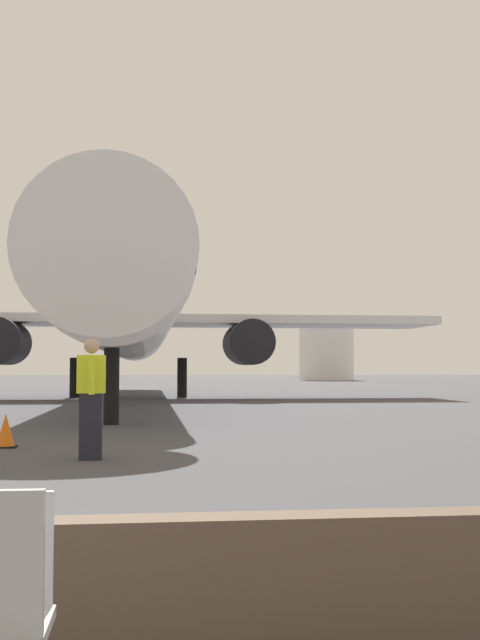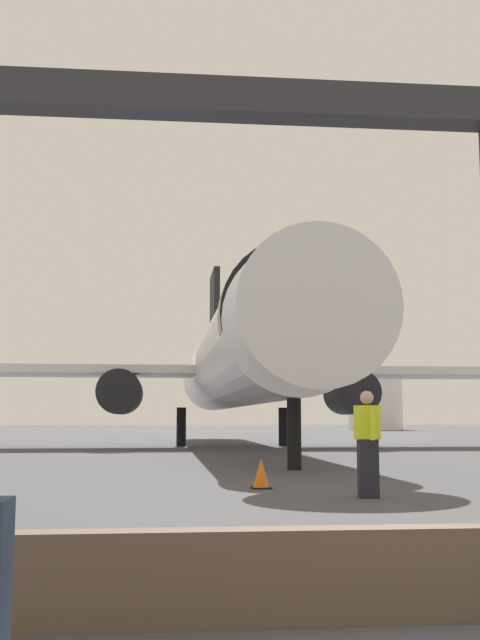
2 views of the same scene
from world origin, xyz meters
name	(u,v)px [view 2 (image 2 of 2)]	position (x,y,z in m)	size (l,w,h in m)	color
ground_plane	(202,441)	(0.00, 40.00, 0.00)	(220.00, 220.00, 0.00)	#424247
airplane	(239,363)	(1.03, 28.84, 3.69)	(26.98, 35.70, 10.61)	silver
ground_crew_worker	(368,442)	(1.05, 7.64, 0.90)	(0.40, 0.57, 1.74)	black
traffic_cone	(261,474)	(-0.47, 9.54, 0.27)	(0.36, 0.36, 0.56)	orange
fuel_storage_tank	(375,401)	(21.67, 81.71, 3.20)	(6.05, 6.05, 6.40)	white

